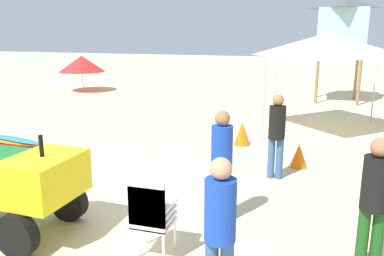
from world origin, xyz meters
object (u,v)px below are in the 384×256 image
(stacked_plastic_chairs, at_px, (151,211))
(traffic_cone_near, at_px, (299,155))
(beach_umbrella_left, at_px, (82,64))
(lifeguard_near_right, at_px, (220,226))
(lifeguard_near_left, at_px, (277,131))
(popup_canopy, at_px, (327,45))
(lifeguard_near_center, at_px, (374,197))
(traffic_cone_far, at_px, (242,133))
(surfboard_pile, at_px, (15,142))
(lifeguard_tower, at_px, (342,26))
(lifeguard_far_right, at_px, (222,159))

(stacked_plastic_chairs, relative_size, traffic_cone_near, 2.11)
(beach_umbrella_left, bearing_deg, lifeguard_near_right, -53.23)
(lifeguard_near_left, relative_size, lifeguard_near_right, 1.00)
(lifeguard_near_right, height_order, popup_canopy, popup_canopy)
(lifeguard_near_center, relative_size, traffic_cone_far, 2.81)
(surfboard_pile, distance_m, traffic_cone_near, 6.92)
(stacked_plastic_chairs, height_order, beach_umbrella_left, beach_umbrella_left)
(lifeguard_tower, bearing_deg, traffic_cone_near, -96.64)
(lifeguard_near_center, bearing_deg, lifeguard_near_right, -141.95)
(lifeguard_near_left, relative_size, lifeguard_far_right, 0.96)
(surfboard_pile, height_order, lifeguard_near_right, lifeguard_near_right)
(popup_canopy, height_order, traffic_cone_far, popup_canopy)
(lifeguard_near_center, height_order, traffic_cone_near, lifeguard_near_center)
(lifeguard_near_center, distance_m, beach_umbrella_left, 16.55)
(surfboard_pile, bearing_deg, beach_umbrella_left, 111.92)
(traffic_cone_far, bearing_deg, lifeguard_near_right, -81.81)
(stacked_plastic_chairs, bearing_deg, lifeguard_near_left, 70.43)
(traffic_cone_near, bearing_deg, lifeguard_near_center, -75.02)
(lifeguard_tower, bearing_deg, traffic_cone_far, -108.41)
(lifeguard_near_center, bearing_deg, traffic_cone_far, 115.96)
(lifeguard_near_center, xyz_separation_m, lifeguard_tower, (0.04, 12.59, 2.06))
(lifeguard_far_right, bearing_deg, surfboard_pile, 157.65)
(stacked_plastic_chairs, bearing_deg, popup_canopy, 74.94)
(lifeguard_near_right, bearing_deg, lifeguard_tower, 83.39)
(beach_umbrella_left, xyz_separation_m, traffic_cone_near, (10.43, -8.26, -1.04))
(lifeguard_tower, bearing_deg, lifeguard_far_right, -99.83)
(traffic_cone_near, bearing_deg, traffic_cone_far, 137.45)
(lifeguard_near_left, xyz_separation_m, lifeguard_tower, (1.45, 9.70, 2.06))
(lifeguard_near_right, xyz_separation_m, traffic_cone_far, (-0.90, 6.29, -0.67))
(popup_canopy, distance_m, traffic_cone_near, 4.22)
(lifeguard_near_center, xyz_separation_m, traffic_cone_far, (-2.47, 5.06, -0.67))
(popup_canopy, xyz_separation_m, traffic_cone_far, (-1.94, -2.22, -2.16))
(stacked_plastic_chairs, relative_size, lifeguard_near_center, 0.66)
(lifeguard_near_left, bearing_deg, beach_umbrella_left, 137.78)
(lifeguard_near_center, xyz_separation_m, popup_canopy, (-0.52, 7.28, 1.49))
(popup_canopy, bearing_deg, traffic_cone_near, -97.50)
(surfboard_pile, distance_m, lifeguard_near_center, 8.55)
(lifeguard_near_center, bearing_deg, lifeguard_tower, 89.82)
(lifeguard_near_left, bearing_deg, lifeguard_near_right, -92.07)
(stacked_plastic_chairs, height_order, popup_canopy, popup_canopy)
(surfboard_pile, height_order, lifeguard_tower, lifeguard_tower)
(lifeguard_tower, bearing_deg, popup_canopy, -96.06)
(stacked_plastic_chairs, height_order, lifeguard_tower, lifeguard_tower)
(lifeguard_near_left, xyz_separation_m, lifeguard_near_right, (-0.15, -4.11, 0.01))
(surfboard_pile, distance_m, lifeguard_near_left, 6.54)
(lifeguard_near_center, bearing_deg, beach_umbrella_left, 133.65)
(traffic_cone_near, bearing_deg, surfboard_pile, -175.64)
(lifeguard_near_left, height_order, lifeguard_near_center, lifeguard_near_center)
(lifeguard_far_right, relative_size, beach_umbrella_left, 0.81)
(surfboard_pile, xyz_separation_m, lifeguard_near_right, (6.33, -4.41, 0.85))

